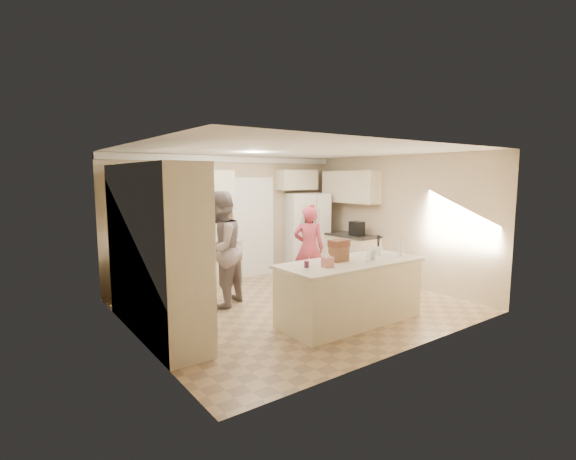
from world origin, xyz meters
TOP-DOWN VIEW (x-y plane):
  - floor at (0.00, 0.00)m, footprint 5.20×4.60m
  - ceiling at (0.00, 0.00)m, footprint 5.20×4.60m
  - wall_back at (0.00, 2.31)m, footprint 5.20×0.02m
  - wall_front at (0.00, -2.31)m, footprint 5.20×0.02m
  - wall_left at (-2.61, 0.00)m, footprint 0.02×4.60m
  - wall_right at (2.61, 0.00)m, footprint 0.02×4.60m
  - crown_back at (0.00, 2.26)m, footprint 5.20×0.08m
  - pantry_bank at (-2.30, 0.20)m, footprint 0.60×2.60m
  - back_base_cab at (-1.15, 2.00)m, footprint 2.20×0.60m
  - back_countertop at (-1.15, 1.99)m, footprint 2.24×0.63m
  - back_upper_cab at (-1.15, 2.12)m, footprint 2.20×0.35m
  - doorway_opening at (0.55, 2.28)m, footprint 0.90×0.06m
  - doorway_casing at (0.55, 2.24)m, footprint 1.02×0.03m
  - wall_frame_upper at (0.02, 2.27)m, footprint 0.15×0.02m
  - wall_frame_lower at (0.02, 2.27)m, footprint 0.15×0.02m
  - refrigerator at (1.80, 1.96)m, footprint 1.05×0.91m
  - fridge_seam at (1.80, 1.60)m, footprint 0.02×0.02m
  - fridge_dispenser at (1.58, 1.59)m, footprint 0.22×0.03m
  - fridge_handle_l at (1.75, 1.59)m, footprint 0.02×0.02m
  - fridge_handle_r at (1.85, 1.59)m, footprint 0.02×0.02m
  - over_fridge_cab at (1.65, 2.12)m, footprint 0.95×0.35m
  - right_base_cab at (2.30, 1.00)m, footprint 0.60×1.20m
  - right_countertop at (2.29, 1.00)m, footprint 0.63×1.24m
  - right_upper_cab at (2.43, 1.20)m, footprint 0.35×1.50m
  - coffee_maker at (2.25, 0.80)m, footprint 0.22×0.28m
  - island_base at (0.20, -1.10)m, footprint 2.20×0.90m
  - island_top at (0.20, -1.10)m, footprint 2.28×0.96m
  - utensil_crock at (0.85, -1.05)m, footprint 0.13×0.13m
  - tissue_box at (-0.35, -1.20)m, footprint 0.13×0.13m
  - tissue_plume at (-0.35, -1.20)m, footprint 0.08×0.08m
  - dollhouse_body at (0.05, -1.00)m, footprint 0.26×0.18m
  - dollhouse_roof at (0.05, -1.00)m, footprint 0.28×0.20m
  - jam_jar at (-0.60, -1.05)m, footprint 0.07×0.07m
  - greeting_card_a at (0.35, -1.30)m, footprint 0.12×0.06m
  - greeting_card_b at (0.50, -1.25)m, footprint 0.12×0.05m
  - water_bottle at (1.15, -1.25)m, footprint 0.07×0.07m
  - shaker_salt at (1.02, -0.88)m, footprint 0.05×0.05m
  - shaker_pepper at (1.09, -0.88)m, footprint 0.05×0.05m
  - teen_boy at (-1.03, 0.73)m, footprint 1.19×1.12m
  - teen_girl at (0.86, 0.71)m, footprint 0.70×0.68m
  - fridge_magnets at (1.80, 1.59)m, footprint 0.76×0.02m

SIDE VIEW (x-z plane):
  - floor at x=0.00m, z-range -0.02..0.00m
  - back_base_cab at x=-1.15m, z-range 0.00..0.88m
  - right_base_cab at x=2.30m, z-range 0.00..0.88m
  - island_base at x=0.20m, z-range 0.00..0.88m
  - teen_girl at x=0.86m, z-range 0.00..1.61m
  - back_countertop at x=-1.15m, z-range 0.88..0.92m
  - refrigerator at x=1.80m, z-range 0.00..1.80m
  - fridge_seam at x=1.80m, z-range 0.01..1.79m
  - right_countertop at x=2.29m, z-range 0.88..0.92m
  - island_top at x=0.20m, z-range 0.88..0.93m
  - fridge_magnets at x=1.80m, z-range 0.18..1.62m
  - jam_jar at x=-0.60m, z-range 0.93..1.02m
  - shaker_salt at x=1.02m, z-range 0.93..1.02m
  - shaker_pepper at x=1.09m, z-range 0.93..1.02m
  - teen_boy at x=-1.03m, z-range 0.00..1.94m
  - tissue_box at x=-0.35m, z-range 0.93..1.07m
  - utensil_crock at x=0.85m, z-range 0.93..1.07m
  - greeting_card_a at x=0.35m, z-range 0.93..1.08m
  - greeting_card_b at x=0.50m, z-range 0.93..1.08m
  - dollhouse_body at x=0.05m, z-range 0.93..1.15m
  - water_bottle at x=1.15m, z-range 0.92..1.17m
  - doorway_opening at x=0.55m, z-range 0.00..2.10m
  - doorway_casing at x=0.55m, z-range -0.06..2.16m
  - fridge_handle_l at x=1.75m, z-range 0.62..1.48m
  - fridge_handle_r at x=1.85m, z-range 0.62..1.48m
  - coffee_maker at x=2.25m, z-range 0.92..1.22m
  - tissue_plume at x=-0.35m, z-range 1.06..1.15m
  - fridge_dispenser at x=1.58m, z-range 0.97..1.32m
  - pantry_bank at x=-2.30m, z-range 0.00..2.35m
  - dollhouse_roof at x=0.05m, z-range 1.15..1.25m
  - wall_frame_lower at x=0.02m, z-range 1.18..1.38m
  - wall_back at x=0.00m, z-range 0.00..2.60m
  - wall_front at x=0.00m, z-range 0.00..2.60m
  - wall_left at x=-2.61m, z-range 0.00..2.60m
  - wall_right at x=2.61m, z-range 0.00..2.60m
  - wall_frame_upper at x=0.02m, z-range 1.45..1.65m
  - back_upper_cab at x=-1.15m, z-range 1.50..2.30m
  - right_upper_cab at x=2.43m, z-range 1.60..2.30m
  - over_fridge_cab at x=1.65m, z-range 1.88..2.33m
  - crown_back at x=0.00m, z-range 2.47..2.59m
  - ceiling at x=0.00m, z-range 2.60..2.62m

